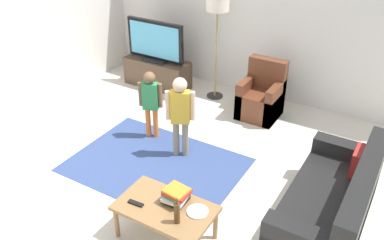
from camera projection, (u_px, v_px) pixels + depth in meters
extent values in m
plane|color=beige|center=(167.00, 187.00, 5.12)|extent=(7.80, 7.80, 0.00)
cube|color=silver|center=(268.00, 17.00, 6.65)|extent=(6.00, 0.12, 2.70)
cube|color=#33477A|center=(156.00, 165.00, 5.50)|extent=(2.20, 1.60, 0.01)
cube|color=#4C3828|center=(158.00, 73.00, 7.46)|extent=(1.20, 0.44, 0.50)
cube|color=black|center=(156.00, 82.00, 7.50)|extent=(1.10, 0.32, 0.03)
cube|color=black|center=(156.00, 60.00, 7.31)|extent=(0.44, 0.28, 0.03)
cube|color=black|center=(155.00, 40.00, 7.13)|extent=(1.10, 0.07, 0.68)
cube|color=#59B2D8|center=(154.00, 41.00, 7.10)|extent=(1.00, 0.01, 0.58)
cube|color=black|center=(325.00, 210.00, 4.46)|extent=(0.80, 1.80, 0.42)
cube|color=black|center=(358.00, 204.00, 4.22)|extent=(0.20, 1.80, 0.86)
cube|color=black|center=(345.00, 165.00, 5.01)|extent=(0.80, 0.20, 0.60)
cube|color=#B22823|center=(357.00, 162.00, 4.62)|extent=(0.10, 0.32, 0.32)
cube|color=brown|center=(260.00, 104.00, 6.51)|extent=(0.60, 0.60, 0.42)
cube|color=brown|center=(266.00, 85.00, 6.56)|extent=(0.60, 0.16, 0.90)
cube|color=brown|center=(246.00, 96.00, 6.57)|extent=(0.12, 0.60, 0.60)
cube|color=brown|center=(275.00, 103.00, 6.36)|extent=(0.12, 0.60, 0.60)
cylinder|color=#262626|center=(215.00, 96.00, 7.21)|extent=(0.28, 0.28, 0.02)
cylinder|color=#99844C|center=(216.00, 55.00, 6.83)|extent=(0.03, 0.03, 1.50)
cylinder|color=silver|center=(218.00, 1.00, 6.38)|extent=(0.36, 0.36, 0.28)
cylinder|color=orange|center=(148.00, 122.00, 6.00)|extent=(0.08, 0.08, 0.46)
cylinder|color=orange|center=(156.00, 123.00, 5.99)|extent=(0.08, 0.08, 0.46)
cube|color=#338C4C|center=(150.00, 96.00, 5.78)|extent=(0.25, 0.19, 0.40)
sphere|color=brown|center=(149.00, 78.00, 5.64)|extent=(0.17, 0.17, 0.17)
cylinder|color=brown|center=(141.00, 94.00, 5.79)|extent=(0.06, 0.06, 0.36)
cylinder|color=brown|center=(160.00, 96.00, 5.75)|extent=(0.06, 0.06, 0.36)
cylinder|color=gray|center=(176.00, 138.00, 5.58)|extent=(0.09, 0.09, 0.52)
cylinder|color=gray|center=(185.00, 139.00, 5.57)|extent=(0.09, 0.09, 0.52)
cube|color=gold|center=(180.00, 107.00, 5.33)|extent=(0.28, 0.23, 0.45)
sphere|color=beige|center=(180.00, 85.00, 5.17)|extent=(0.19, 0.19, 0.19)
cylinder|color=beige|center=(168.00, 105.00, 5.33)|extent=(0.07, 0.07, 0.40)
cylinder|color=beige|center=(193.00, 106.00, 5.31)|extent=(0.07, 0.07, 0.40)
cube|color=olive|center=(165.00, 208.00, 4.21)|extent=(1.00, 0.60, 0.04)
cylinder|color=olive|center=(117.00, 222.00, 4.33)|extent=(0.05, 0.05, 0.38)
cylinder|color=olive|center=(145.00, 195.00, 4.70)|extent=(0.05, 0.05, 0.38)
cylinder|color=olive|center=(215.00, 225.00, 4.30)|extent=(0.05, 0.05, 0.38)
cube|color=black|center=(175.00, 199.00, 4.26)|extent=(0.24, 0.22, 0.04)
cube|color=white|center=(175.00, 198.00, 4.22)|extent=(0.25, 0.23, 0.04)
cube|color=#388C4C|center=(176.00, 194.00, 4.22)|extent=(0.25, 0.24, 0.03)
cube|color=red|center=(177.00, 192.00, 4.20)|extent=(0.25, 0.22, 0.04)
cube|color=orange|center=(176.00, 190.00, 4.17)|extent=(0.25, 0.23, 0.02)
cylinder|color=#4C3319|center=(177.00, 213.00, 3.95)|extent=(0.06, 0.06, 0.23)
cylinder|color=#4C3319|center=(177.00, 201.00, 3.87)|extent=(0.02, 0.02, 0.06)
cube|color=black|center=(136.00, 203.00, 4.22)|extent=(0.17, 0.06, 0.02)
cylinder|color=white|center=(198.00, 212.00, 4.12)|extent=(0.22, 0.22, 0.02)
cube|color=silver|center=(199.00, 211.00, 4.11)|extent=(0.15, 0.06, 0.01)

